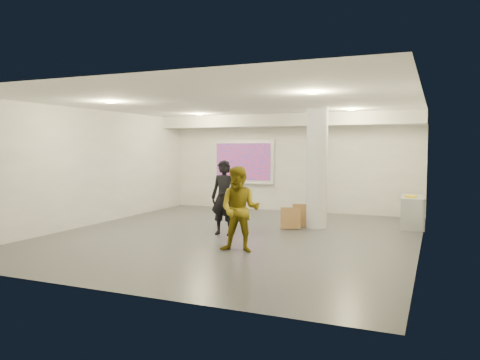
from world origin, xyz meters
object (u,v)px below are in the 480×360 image
at_px(column, 317,168).
at_px(man, 240,209).
at_px(projection_screen, 243,162).
at_px(credenza, 412,212).
at_px(woman, 224,198).

bearing_deg(column, man, -102.05).
bearing_deg(projection_screen, man, -68.03).
distance_m(credenza, man, 5.21).
bearing_deg(column, woman, -134.05).
height_order(column, man, column).
xyz_separation_m(projection_screen, credenza, (5.32, -1.65, -1.14)).
height_order(woman, man, woman).
bearing_deg(woman, credenza, 34.42).
height_order(credenza, woman, woman).
xyz_separation_m(woman, man, (1.03, -1.50, -0.03)).
relative_size(projection_screen, man, 1.27).
xyz_separation_m(column, projection_screen, (-3.10, 2.65, 0.03)).
bearing_deg(woman, man, -56.36).
distance_m(column, man, 3.43).
bearing_deg(credenza, projection_screen, 159.51).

